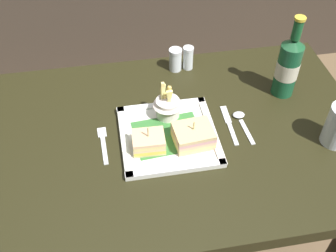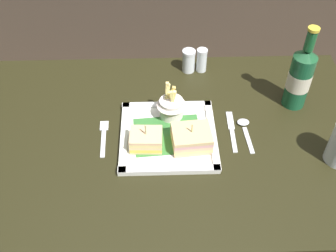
{
  "view_description": "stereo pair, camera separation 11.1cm",
  "coord_description": "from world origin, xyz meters",
  "px_view_note": "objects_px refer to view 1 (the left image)",
  "views": [
    {
      "loc": [
        -0.13,
        -0.77,
        1.57
      ],
      "look_at": [
        0.0,
        -0.01,
        0.78
      ],
      "focal_mm": 43.63,
      "sensor_mm": 36.0,
      "label": 1
    },
    {
      "loc": [
        -0.02,
        -0.79,
        1.57
      ],
      "look_at": [
        0.0,
        -0.01,
        0.78
      ],
      "focal_mm": 43.63,
      "sensor_mm": 36.0,
      "label": 2
    }
  ],
  "objects_px": {
    "fries_cup": "(168,105)",
    "salt_shaker": "(175,61)",
    "dining_table": "(167,170)",
    "sandwich_half_right": "(193,136)",
    "spoon": "(241,119)",
    "fork": "(103,143)",
    "knife": "(229,123)",
    "square_plate": "(169,136)",
    "sandwich_half_left": "(149,142)",
    "beer_bottle": "(288,66)",
    "pepper_shaker": "(188,59)"
  },
  "relations": [
    {
      "from": "fries_cup",
      "to": "salt_shaker",
      "type": "height_order",
      "value": "fries_cup"
    },
    {
      "from": "dining_table",
      "to": "sandwich_half_right",
      "type": "xyz_separation_m",
      "value": [
        0.06,
        -0.05,
        0.19
      ]
    },
    {
      "from": "salt_shaker",
      "to": "dining_table",
      "type": "bearing_deg",
      "value": -104.77
    },
    {
      "from": "dining_table",
      "to": "spoon",
      "type": "xyz_separation_m",
      "value": [
        0.22,
        0.02,
        0.16
      ]
    },
    {
      "from": "dining_table",
      "to": "spoon",
      "type": "relative_size",
      "value": 8.85
    },
    {
      "from": "spoon",
      "to": "salt_shaker",
      "type": "xyz_separation_m",
      "value": [
        -0.14,
        0.27,
        0.03
      ]
    },
    {
      "from": "fork",
      "to": "knife",
      "type": "distance_m",
      "value": 0.36
    },
    {
      "from": "square_plate",
      "to": "knife",
      "type": "bearing_deg",
      "value": 7.84
    },
    {
      "from": "sandwich_half_left",
      "to": "beer_bottle",
      "type": "relative_size",
      "value": 0.34
    },
    {
      "from": "beer_bottle",
      "to": "spoon",
      "type": "bearing_deg",
      "value": -148.31
    },
    {
      "from": "knife",
      "to": "salt_shaker",
      "type": "xyz_separation_m",
      "value": [
        -0.11,
        0.28,
        0.03
      ]
    },
    {
      "from": "dining_table",
      "to": "square_plate",
      "type": "height_order",
      "value": "square_plate"
    },
    {
      "from": "fries_cup",
      "to": "knife",
      "type": "relative_size",
      "value": 0.69
    },
    {
      "from": "sandwich_half_left",
      "to": "salt_shaker",
      "type": "xyz_separation_m",
      "value": [
        0.14,
        0.34,
        0.0
      ]
    },
    {
      "from": "dining_table",
      "to": "salt_shaker",
      "type": "height_order",
      "value": "salt_shaker"
    },
    {
      "from": "dining_table",
      "to": "fries_cup",
      "type": "relative_size",
      "value": 10.57
    },
    {
      "from": "knife",
      "to": "spoon",
      "type": "bearing_deg",
      "value": 9.0
    },
    {
      "from": "spoon",
      "to": "pepper_shaker",
      "type": "xyz_separation_m",
      "value": [
        -0.1,
        0.27,
        0.03
      ]
    },
    {
      "from": "sandwich_half_left",
      "to": "fork",
      "type": "bearing_deg",
      "value": 158.73
    },
    {
      "from": "sandwich_half_left",
      "to": "fries_cup",
      "type": "bearing_deg",
      "value": 58.29
    },
    {
      "from": "sandwich_half_right",
      "to": "pepper_shaker",
      "type": "xyz_separation_m",
      "value": [
        0.06,
        0.34,
        0.0
      ]
    },
    {
      "from": "dining_table",
      "to": "knife",
      "type": "height_order",
      "value": "knife"
    },
    {
      "from": "spoon",
      "to": "fries_cup",
      "type": "bearing_deg",
      "value": 167.17
    },
    {
      "from": "fork",
      "to": "fries_cup",
      "type": "bearing_deg",
      "value": 19.62
    },
    {
      "from": "square_plate",
      "to": "pepper_shaker",
      "type": "height_order",
      "value": "pepper_shaker"
    },
    {
      "from": "fries_cup",
      "to": "beer_bottle",
      "type": "xyz_separation_m",
      "value": [
        0.37,
        0.05,
        0.05
      ]
    },
    {
      "from": "dining_table",
      "to": "sandwich_half_right",
      "type": "height_order",
      "value": "sandwich_half_right"
    },
    {
      "from": "dining_table",
      "to": "pepper_shaker",
      "type": "distance_m",
      "value": 0.37
    },
    {
      "from": "fork",
      "to": "spoon",
      "type": "relative_size",
      "value": 1.06
    },
    {
      "from": "square_plate",
      "to": "spoon",
      "type": "distance_m",
      "value": 0.22
    },
    {
      "from": "dining_table",
      "to": "pepper_shaker",
      "type": "height_order",
      "value": "pepper_shaker"
    },
    {
      "from": "square_plate",
      "to": "knife",
      "type": "relative_size",
      "value": 1.67
    },
    {
      "from": "beer_bottle",
      "to": "knife",
      "type": "bearing_deg",
      "value": -151.97
    },
    {
      "from": "knife",
      "to": "pepper_shaker",
      "type": "bearing_deg",
      "value": 102.83
    },
    {
      "from": "sandwich_half_left",
      "to": "pepper_shaker",
      "type": "height_order",
      "value": "sandwich_half_left"
    },
    {
      "from": "sandwich_half_left",
      "to": "sandwich_half_right",
      "type": "relative_size",
      "value": 0.8
    },
    {
      "from": "beer_bottle",
      "to": "square_plate",
      "type": "bearing_deg",
      "value": -160.97
    },
    {
      "from": "salt_shaker",
      "to": "sandwich_half_left",
      "type": "bearing_deg",
      "value": -111.79
    },
    {
      "from": "beer_bottle",
      "to": "knife",
      "type": "distance_m",
      "value": 0.25
    },
    {
      "from": "spoon",
      "to": "salt_shaker",
      "type": "bearing_deg",
      "value": 117.73
    },
    {
      "from": "fork",
      "to": "salt_shaker",
      "type": "distance_m",
      "value": 0.39
    },
    {
      "from": "sandwich_half_left",
      "to": "knife",
      "type": "height_order",
      "value": "sandwich_half_left"
    },
    {
      "from": "dining_table",
      "to": "fork",
      "type": "distance_m",
      "value": 0.24
    },
    {
      "from": "sandwich_half_right",
      "to": "fries_cup",
      "type": "distance_m",
      "value": 0.13
    },
    {
      "from": "knife",
      "to": "pepper_shaker",
      "type": "xyz_separation_m",
      "value": [
        -0.06,
        0.28,
        0.03
      ]
    },
    {
      "from": "sandwich_half_left",
      "to": "pepper_shaker",
      "type": "relative_size",
      "value": 1.1
    },
    {
      "from": "fries_cup",
      "to": "pepper_shaker",
      "type": "height_order",
      "value": "fries_cup"
    },
    {
      "from": "salt_shaker",
      "to": "pepper_shaker",
      "type": "height_order",
      "value": "pepper_shaker"
    },
    {
      "from": "beer_bottle",
      "to": "pepper_shaker",
      "type": "distance_m",
      "value": 0.32
    },
    {
      "from": "dining_table",
      "to": "fries_cup",
      "type": "bearing_deg",
      "value": 79.67
    }
  ]
}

